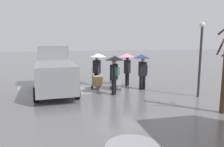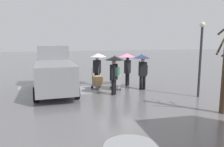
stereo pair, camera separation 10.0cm
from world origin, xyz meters
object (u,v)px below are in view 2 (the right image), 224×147
pedestrian_white_side (98,61)px  street_lamp (201,52)px  pedestrian_pink_side (142,64)px  pedestrian_far_side (127,62)px  cargo_van_parked_right (55,72)px  hand_dolly_boxes (98,81)px  shopping_cart_vendor (115,80)px  pedestrian_black_side (114,66)px

pedestrian_white_side → street_lamp: size_ratio=0.56×
street_lamp → pedestrian_pink_side: bearing=-47.2°
pedestrian_white_side → pedestrian_far_side: 1.90m
pedestrian_white_side → pedestrian_far_side: bearing=162.8°
pedestrian_pink_side → street_lamp: size_ratio=0.56×
cargo_van_parked_right → pedestrian_pink_side: bearing=171.4°
hand_dolly_boxes → pedestrian_pink_side: size_ratio=0.61×
shopping_cart_vendor → pedestrian_pink_side: 1.86m
hand_dolly_boxes → pedestrian_far_side: pedestrian_far_side is taller
pedestrian_white_side → pedestrian_far_side: (-1.82, 0.56, 0.00)m
pedestrian_white_side → street_lamp: street_lamp is taller
hand_dolly_boxes → pedestrian_black_side: bearing=113.7°
pedestrian_black_side → street_lamp: bearing=158.2°
cargo_van_parked_right → pedestrian_far_side: size_ratio=2.51×
cargo_van_parked_right → pedestrian_far_side: cargo_van_parked_right is taller
cargo_van_parked_right → street_lamp: bearing=156.5°
pedestrian_pink_side → pedestrian_white_side: same height
pedestrian_pink_side → pedestrian_far_side: size_ratio=1.00×
street_lamp → cargo_van_parked_right: bearing=-23.5°
cargo_van_parked_right → street_lamp: size_ratio=1.40×
hand_dolly_boxes → pedestrian_black_side: 1.89m
cargo_van_parked_right → shopping_cart_vendor: size_ratio=5.17×
hand_dolly_boxes → pedestrian_white_side: 1.56m
shopping_cart_vendor → street_lamp: street_lamp is taller
cargo_van_parked_right → hand_dolly_boxes: size_ratio=4.10×
shopping_cart_vendor → pedestrian_pink_side: bearing=162.6°
hand_dolly_boxes → cargo_van_parked_right: bearing=-1.3°
shopping_cart_vendor → pedestrian_pink_side: size_ratio=0.49×
cargo_van_parked_right → street_lamp: (-7.23, 3.14, 1.19)m
cargo_van_parked_right → shopping_cart_vendor: (-3.53, 0.29, -0.61)m
hand_dolly_boxes → pedestrian_far_side: size_ratio=0.61×
pedestrian_far_side → hand_dolly_boxes: bearing=15.0°
pedestrian_black_side → pedestrian_white_side: same height
pedestrian_black_side → street_lamp: 4.50m
pedestrian_black_side → street_lamp: (-4.11, 1.65, 0.80)m
cargo_van_parked_right → hand_dolly_boxes: cargo_van_parked_right is taller
cargo_van_parked_right → street_lamp: street_lamp is taller
pedestrian_black_side → pedestrian_white_side: 2.57m
pedestrian_white_side → street_lamp: (-4.51, 4.19, 0.79)m
cargo_van_parked_right → pedestrian_far_side: (-4.54, -0.49, 0.41)m
pedestrian_pink_side → pedestrian_far_side: 1.34m
hand_dolly_boxes → pedestrian_white_side: bearing=-101.7°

